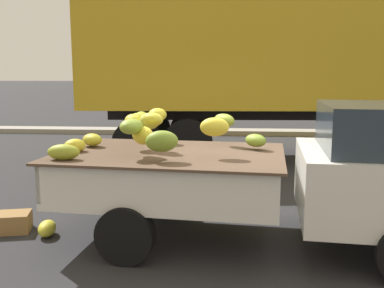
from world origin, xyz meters
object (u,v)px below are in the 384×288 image
Objects in this scene: pickup_truck at (330,174)px; fallen_banana_bunch_near_tailgate at (47,228)px; semi_trailer at (341,51)px; produce_crate at (9,222)px.

pickup_truck reaches higher than fallen_banana_bunch_near_tailgate.
semi_trailer is 8.00m from produce_crate.
pickup_truck is at bearing -107.91° from semi_trailer.
produce_crate reaches higher than fallen_banana_bunch_near_tailgate.
produce_crate is (-3.99, 0.20, -0.76)m from pickup_truck.
pickup_truck is 14.54× the size of fallen_banana_bunch_near_tailgate.
fallen_banana_bunch_near_tailgate is at bearing -135.09° from semi_trailer.
pickup_truck reaches higher than produce_crate.
semi_trailer is 35.46× the size of fallen_banana_bunch_near_tailgate.
pickup_truck is at bearing -1.40° from fallen_banana_bunch_near_tailgate.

